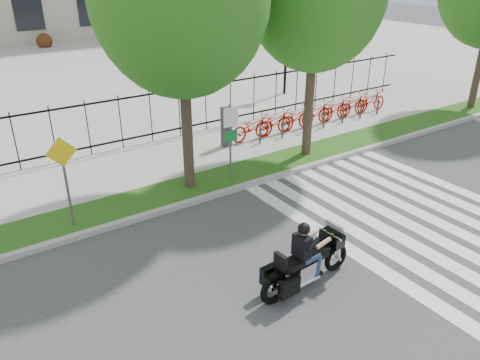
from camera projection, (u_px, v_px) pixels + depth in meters
ground at (275, 276)px, 10.69m from camera, size 120.00×120.00×0.00m
curb at (189, 203)px, 13.72m from camera, size 60.00×0.20×0.15m
grass_verge at (175, 192)px, 14.36m from camera, size 60.00×1.50×0.15m
sidewalk at (143, 165)px, 16.22m from camera, size 60.00×3.50×0.15m
plaza at (30, 73)px, 29.35m from camera, size 80.00×34.00×0.10m
crosswalk_stripes at (410, 216)px, 13.13m from camera, size 5.70×8.00×0.01m
iron_fence at (121, 122)px, 17.07m from camera, size 30.00×0.06×2.00m
lamp_post_right at (287, 32)px, 23.34m from camera, size 1.06×0.70×4.25m
bike_share_station at (315, 113)px, 19.71m from camera, size 8.93×0.87×1.50m
sign_pole_regulatory at (231, 133)px, 14.27m from camera, size 0.50×0.09×2.50m
sign_pole_warning at (64, 171)px, 11.75m from camera, size 0.78×0.09×2.49m
motorcycle_rider at (306, 260)px, 10.11m from camera, size 2.57×0.77×1.99m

